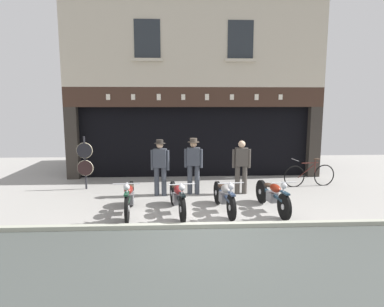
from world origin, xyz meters
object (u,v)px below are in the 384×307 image
Objects in this scene: motorcycle_center_right at (272,195)px; advert_board_far at (273,136)px; leaning_bicycle at (310,175)px; motorcycle_center at (224,196)px; salesman_right at (241,164)px; motorcycle_left at (129,197)px; advert_board_near at (241,136)px; tyre_sign_pole at (85,160)px; shopkeeper_center at (193,163)px; motorcycle_center_left at (177,197)px; salesman_left at (160,165)px.

motorcycle_center_right is 1.87× the size of advert_board_far.
motorcycle_center_right is 1.13× the size of leaning_bicycle.
leaning_bicycle is (3.21, 2.48, -0.03)m from motorcycle_center.
salesman_right is (0.76, 1.70, 0.49)m from motorcycle_center.
motorcycle_left is 1.86× the size of advert_board_near.
leaning_bicycle is (7.33, 0.02, -0.57)m from tyre_sign_pole.
motorcycle_left reaches higher than motorcycle_center.
advert_board_far is (3.16, 2.52, 0.55)m from shopkeeper_center.
motorcycle_center_left is 1.05× the size of motorcycle_center.
motorcycle_left is at bearing 106.91° from leaning_bicycle.
shopkeeper_center is at bearing -136.77° from motorcycle_left.
salesman_right reaches higher than motorcycle_center_right.
advert_board_near reaches higher than shopkeeper_center.
motorcycle_center_left is 1.15× the size of leaning_bicycle.
motorcycle_center_left is 1.22× the size of salesman_left.
advert_board_far reaches higher than leaning_bicycle.
motorcycle_center_left is 1.20m from motorcycle_center.
tyre_sign_pole is at bearing -37.81° from motorcycle_center.
advert_board_near is 0.60× the size of leaning_bicycle.
advert_board_near is at bearing -117.87° from shopkeeper_center.
advert_board_far reaches higher than motorcycle_center_right.
motorcycle_center_right is 1.90× the size of advert_board_near.
advert_board_near is (2.40, 4.30, 1.08)m from motorcycle_center_left.
motorcycle_center_left is 1.21× the size of tyre_sign_pole.
salesman_right is 0.96× the size of tyre_sign_pole.
shopkeeper_center is 4.02m from leaning_bicycle.
motorcycle_center_right is at bearing -24.61° from tyre_sign_pole.
salesman_left is at bearing -137.63° from advert_board_near.
salesman_left reaches higher than motorcycle_left.
shopkeeper_center is (-0.70, 1.72, 0.54)m from motorcycle_center.
motorcycle_center is 1.93m from shopkeeper_center.
motorcycle_left is 1.83× the size of advert_board_far.
salesman_left is 0.94× the size of leaning_bicycle.
motorcycle_left is at bearing -10.35° from motorcycle_center_left.
shopkeeper_center reaches higher than tyre_sign_pole.
motorcycle_center_left is 5.08m from leaning_bicycle.
salesman_right is 3.12m from advert_board_far.
motorcycle_center_left is 1.20× the size of shopkeeper_center.
advert_board_near is (2.90, 2.65, 0.57)m from salesman_left.
motorcycle_center_left is at bearing -119.15° from advert_board_near.
shopkeeper_center is at bearing 1.72° from salesman_right.
motorcycle_center_left reaches higher than motorcycle_center.
motorcycle_center is at bearing -120.12° from advert_board_far.
motorcycle_center is (2.40, 0.04, -0.02)m from motorcycle_left.
leaning_bicycle is (0.75, -1.76, -1.12)m from advert_board_far.
salesman_right reaches higher than motorcycle_center_left.
salesman_right is 2.63m from leaning_bicycle.
salesman_left is (-1.70, 1.60, 0.52)m from motorcycle_center.
advert_board_near is (0.45, 2.55, 0.60)m from salesman_right.
motorcycle_left is 6.15m from leaning_bicycle.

